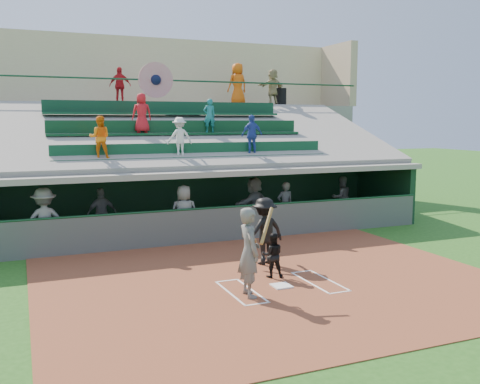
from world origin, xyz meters
name	(u,v)px	position (x,y,z in m)	size (l,w,h in m)	color
ground	(281,287)	(0.00, 0.00, 0.00)	(100.00, 100.00, 0.00)	#215217
dirt_slab	(272,281)	(0.00, 0.50, 0.01)	(11.00, 9.00, 0.02)	brown
home_plate	(281,286)	(0.00, 0.00, 0.04)	(0.43, 0.43, 0.03)	white
batters_box_chalk	(281,286)	(0.00, 0.00, 0.02)	(2.65, 1.85, 0.01)	white
dugout_floor	(194,232)	(0.00, 6.75, 0.02)	(16.00, 3.50, 0.04)	gray
concourse_slab	(149,155)	(0.00, 13.50, 2.30)	(20.00, 3.00, 4.60)	gray
grandstand	(166,160)	(-0.01, 10.51, 2.26)	(20.40, 10.40, 7.80)	#505550
batter_at_plate	(249,252)	(-0.97, -0.34, 1.02)	(0.88, 0.79, 1.98)	#50524E
catcher	(273,255)	(0.14, 0.77, 0.57)	(0.54, 0.42, 1.11)	black
home_umpire	(265,231)	(0.48, 1.97, 0.93)	(1.17, 0.67, 1.81)	black
dugout_bench	(188,219)	(0.14, 7.90, 0.28)	(15.89, 0.48, 0.48)	olive
dugout_player_a	(44,221)	(-4.95, 5.38, 1.00)	(1.24, 0.71, 1.92)	#5F625C
dugout_player_b	(102,214)	(-3.15, 6.70, 0.88)	(0.98, 0.41, 1.68)	#5D5F5A
dugout_player_c	(184,214)	(-0.79, 5.29, 0.95)	(0.89, 0.58, 1.82)	#61635E
dugout_player_d	(254,204)	(2.00, 6.11, 0.98)	(1.74, 0.56, 1.88)	#5A5D58
dugout_player_e	(285,205)	(3.21, 6.09, 0.87)	(0.61, 0.40, 1.66)	#51534F
dugout_player_f	(341,197)	(6.12, 6.91, 0.87)	(0.81, 0.63, 1.67)	#575954
trash_bin	(281,97)	(6.35, 12.76, 5.02)	(0.56, 0.56, 0.84)	black
concourse_staff_a	(120,85)	(-1.35, 12.92, 5.39)	(0.93, 0.39, 1.58)	red
concourse_staff_b	(238,84)	(4.21, 13.08, 5.59)	(0.97, 0.63, 1.99)	#E0590D
concourse_staff_c	(273,87)	(5.64, 12.21, 5.45)	(1.57, 0.50, 1.69)	tan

